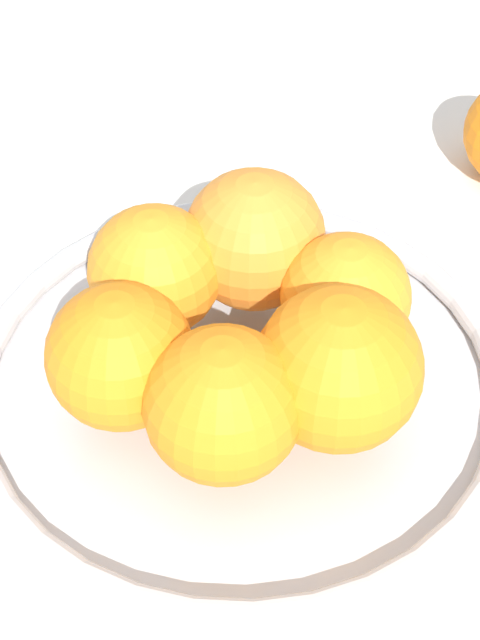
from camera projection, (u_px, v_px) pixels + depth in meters
name	position (u px, v px, depth m)	size (l,w,h in m)	color
ground_plane	(240.00, 403.00, 0.58)	(4.00, 4.00, 0.00)	silver
fruit_bowl	(240.00, 386.00, 0.57)	(0.29, 0.29, 0.03)	silver
orange_pile	(243.00, 323.00, 0.53)	(0.19, 0.19, 0.08)	orange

